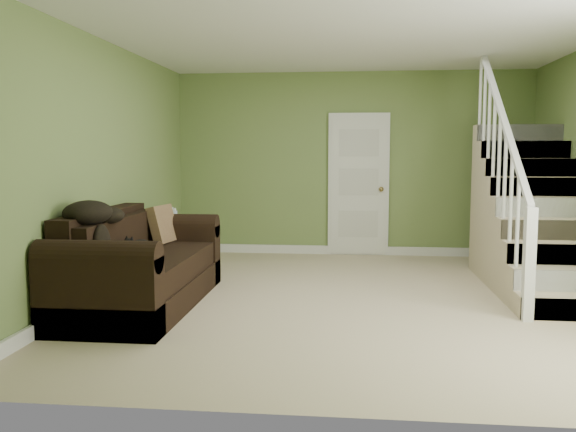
% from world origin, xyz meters
% --- Properties ---
extents(floor, '(5.00, 5.50, 0.01)m').
position_xyz_m(floor, '(0.00, 0.00, 0.00)').
color(floor, '#C8B290').
rests_on(floor, ground).
extents(ceiling, '(5.00, 5.50, 0.01)m').
position_xyz_m(ceiling, '(0.00, 0.00, 2.60)').
color(ceiling, white).
rests_on(ceiling, wall_back).
extents(wall_back, '(5.00, 0.04, 2.60)m').
position_xyz_m(wall_back, '(0.00, 2.75, 1.30)').
color(wall_back, olive).
rests_on(wall_back, floor).
extents(wall_front, '(5.00, 0.04, 2.60)m').
position_xyz_m(wall_front, '(0.00, -2.75, 1.30)').
color(wall_front, olive).
rests_on(wall_front, floor).
extents(wall_left, '(0.04, 5.50, 2.60)m').
position_xyz_m(wall_left, '(-2.50, 0.00, 1.30)').
color(wall_left, olive).
rests_on(wall_left, floor).
extents(baseboard_back, '(5.00, 0.04, 0.12)m').
position_xyz_m(baseboard_back, '(0.00, 2.72, 0.06)').
color(baseboard_back, white).
rests_on(baseboard_back, floor).
extents(baseboard_left, '(0.04, 5.50, 0.12)m').
position_xyz_m(baseboard_left, '(-2.47, 0.00, 0.06)').
color(baseboard_left, white).
rests_on(baseboard_left, floor).
extents(door, '(0.86, 0.12, 2.02)m').
position_xyz_m(door, '(0.10, 2.71, 1.01)').
color(door, white).
rests_on(door, floor).
extents(staircase, '(1.00, 2.51, 2.82)m').
position_xyz_m(staircase, '(1.99, 0.97, 0.64)').
color(staircase, '#C8B290').
rests_on(staircase, floor).
extents(sofa, '(1.00, 2.31, 0.92)m').
position_xyz_m(sofa, '(-2.02, -0.45, 0.35)').
color(sofa, black).
rests_on(sofa, floor).
extents(side_table, '(0.59, 0.59, 0.80)m').
position_xyz_m(side_table, '(-2.19, 1.14, 0.29)').
color(side_table, black).
rests_on(side_table, floor).
extents(cat, '(0.26, 0.46, 0.22)m').
position_xyz_m(cat, '(-1.96, -0.58, 0.58)').
color(cat, black).
rests_on(cat, sofa).
extents(banana, '(0.19, 0.18, 0.06)m').
position_xyz_m(banana, '(-1.93, -1.03, 0.52)').
color(banana, yellow).
rests_on(banana, sofa).
extents(throw_pillow, '(0.26, 0.43, 0.42)m').
position_xyz_m(throw_pillow, '(-2.02, 0.34, 0.69)').
color(throw_pillow, '#4B321E').
rests_on(throw_pillow, sofa).
extents(throw_blanket, '(0.54, 0.62, 0.21)m').
position_xyz_m(throw_blanket, '(-2.26, -0.97, 0.95)').
color(throw_blanket, black).
rests_on(throw_blanket, sofa).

